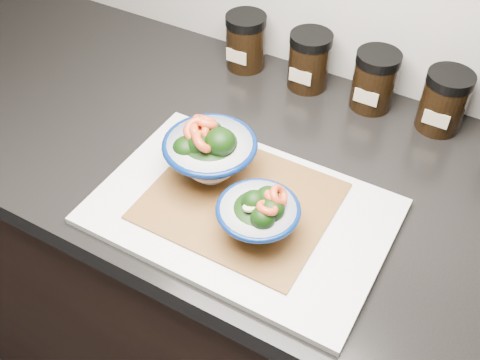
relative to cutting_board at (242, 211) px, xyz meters
The scene contains 10 objects.
cabinet 0.50m from the cutting_board, 49.73° to the left, with size 3.43×0.58×0.86m, color black.
countertop 0.16m from the cutting_board, 49.73° to the left, with size 3.50×0.60×0.04m, color black.
cutting_board is the anchor object (origin of this frame).
bamboo_mat 0.02m from the cutting_board, 128.78° to the left, with size 0.28×0.24×0.00m, color brown.
bowl_left 0.11m from the cutting_board, 154.09° to the left, with size 0.15×0.15×0.11m.
bowl_right 0.08m from the cutting_board, 34.60° to the right, with size 0.12×0.12×0.10m.
spice_jar_a 0.42m from the cutting_board, 118.34° to the left, with size 0.08×0.08×0.11m.
spice_jar_b 0.37m from the cutting_board, 98.78° to the left, with size 0.08×0.08×0.11m.
spice_jar_c 0.38m from the cutting_board, 78.23° to the left, with size 0.08×0.08×0.11m.
spice_jar_d 0.42m from the cutting_board, 60.68° to the left, with size 0.08×0.08×0.11m.
Camera 1 is at (0.18, 0.82, 1.56)m, focal length 42.00 mm.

